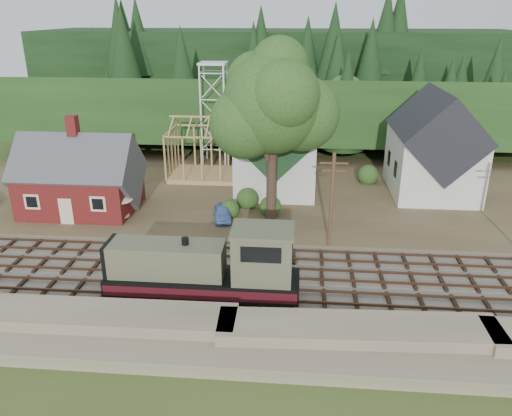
# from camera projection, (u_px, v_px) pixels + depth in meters

# --- Properties ---
(ground) EXTENTS (140.00, 140.00, 0.00)m
(ground) POSITION_uv_depth(u_px,v_px,m) (235.00, 276.00, 36.29)
(ground) COLOR #384C1E
(ground) RESTS_ON ground
(embankment) EXTENTS (64.00, 5.00, 1.60)m
(embankment) POSITION_uv_depth(u_px,v_px,m) (217.00, 349.00, 28.41)
(embankment) COLOR #7F7259
(embankment) RESTS_ON ground
(railroad_bed) EXTENTS (64.00, 11.00, 0.16)m
(railroad_bed) POSITION_uv_depth(u_px,v_px,m) (235.00, 275.00, 36.26)
(railroad_bed) COLOR #726B5B
(railroad_bed) RESTS_ON ground
(village_flat) EXTENTS (64.00, 26.00, 0.30)m
(village_flat) POSITION_uv_depth(u_px,v_px,m) (257.00, 191.00, 52.91)
(village_flat) COLOR brown
(village_flat) RESTS_ON ground
(hillside) EXTENTS (70.00, 28.96, 12.74)m
(hillside) POSITION_uv_depth(u_px,v_px,m) (270.00, 139.00, 75.20)
(hillside) COLOR #1E3F19
(hillside) RESTS_ON ground
(ridge) EXTENTS (80.00, 20.00, 12.00)m
(ridge) POSITION_uv_depth(u_px,v_px,m) (276.00, 118.00, 90.02)
(ridge) COLOR black
(ridge) RESTS_ON ground
(depot) EXTENTS (10.80, 7.41, 9.00)m
(depot) POSITION_uv_depth(u_px,v_px,m) (80.00, 180.00, 46.60)
(depot) COLOR #581414
(depot) RESTS_ON village_flat
(church) EXTENTS (8.40, 15.17, 13.00)m
(church) POSITION_uv_depth(u_px,v_px,m) (277.00, 142.00, 52.45)
(church) COLOR silver
(church) RESTS_ON village_flat
(farmhouse) EXTENTS (8.40, 10.80, 10.60)m
(farmhouse) POSITION_uv_depth(u_px,v_px,m) (434.00, 150.00, 50.63)
(farmhouse) COLOR silver
(farmhouse) RESTS_ON village_flat
(timber_frame) EXTENTS (8.20, 6.20, 6.99)m
(timber_frame) POSITION_uv_depth(u_px,v_px,m) (207.00, 152.00, 55.96)
(timber_frame) COLOR tan
(timber_frame) RESTS_ON village_flat
(lattice_tower) EXTENTS (3.20, 3.20, 12.12)m
(lattice_tower) POSITION_uv_depth(u_px,v_px,m) (214.00, 83.00, 59.03)
(lattice_tower) COLOR silver
(lattice_tower) RESTS_ON village_flat
(big_tree) EXTENTS (10.90, 8.40, 14.70)m
(big_tree) POSITION_uv_depth(u_px,v_px,m) (274.00, 110.00, 41.69)
(big_tree) COLOR #38281E
(big_tree) RESTS_ON village_flat
(telegraph_pole_near) EXTENTS (2.20, 0.28, 8.00)m
(telegraph_pole_near) POSITION_uv_depth(u_px,v_px,m) (332.00, 199.00, 38.97)
(telegraph_pole_near) COLOR #4C331E
(telegraph_pole_near) RESTS_ON ground
(locomotive) EXTENTS (12.60, 3.15, 5.02)m
(locomotive) POSITION_uv_depth(u_px,v_px,m) (210.00, 268.00, 32.80)
(locomotive) COLOR black
(locomotive) RESTS_ON railroad_bed
(car_blue) EXTENTS (2.25, 3.94, 1.26)m
(car_blue) POSITION_uv_depth(u_px,v_px,m) (222.00, 213.00, 45.19)
(car_blue) COLOR #628BD3
(car_blue) RESTS_ON village_flat
(car_red) EXTENTS (4.64, 3.65, 1.17)m
(car_red) POSITION_uv_depth(u_px,v_px,m) (453.00, 198.00, 48.91)
(car_red) COLOR #A82C0D
(car_red) RESTS_ON village_flat
(patio_set) EXTENTS (2.17, 2.17, 2.42)m
(patio_set) POSITION_uv_depth(u_px,v_px,m) (120.00, 199.00, 44.46)
(patio_set) COLOR silver
(patio_set) RESTS_ON village_flat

